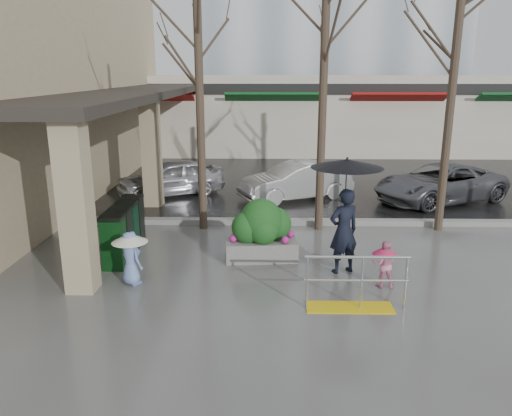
{
  "coord_description": "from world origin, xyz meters",
  "views": [
    {
      "loc": [
        -0.25,
        -9.64,
        4.23
      ],
      "look_at": [
        -0.48,
        1.01,
        1.3
      ],
      "focal_mm": 35.0,
      "sensor_mm": 36.0,
      "label": 1
    }
  ],
  "objects_px": {
    "news_boxes": "(124,230)",
    "car_c": "(440,183)",
    "child_blue": "(130,252)",
    "planter": "(262,230)",
    "tree_west": "(198,36)",
    "woman": "(345,203)",
    "child_pink": "(384,261)",
    "tree_midwest": "(325,30)",
    "car_a": "(171,178)",
    "car_b": "(296,181)",
    "tree_mideast": "(456,45)",
    "handrail": "(354,289)"
  },
  "relations": [
    {
      "from": "handrail",
      "to": "news_boxes",
      "type": "distance_m",
      "value": 5.65
    },
    {
      "from": "planter",
      "to": "car_b",
      "type": "bearing_deg",
      "value": 78.81
    },
    {
      "from": "car_c",
      "to": "woman",
      "type": "bearing_deg",
      "value": -58.92
    },
    {
      "from": "child_blue",
      "to": "planter",
      "type": "height_order",
      "value": "planter"
    },
    {
      "from": "news_boxes",
      "to": "car_c",
      "type": "relative_size",
      "value": 0.48
    },
    {
      "from": "woman",
      "to": "child_pink",
      "type": "relative_size",
      "value": 2.62
    },
    {
      "from": "child_blue",
      "to": "news_boxes",
      "type": "relative_size",
      "value": 0.52
    },
    {
      "from": "planter",
      "to": "child_pink",
      "type": "bearing_deg",
      "value": -31.77
    },
    {
      "from": "tree_midwest",
      "to": "woman",
      "type": "relative_size",
      "value": 2.76
    },
    {
      "from": "tree_midwest",
      "to": "tree_mideast",
      "type": "height_order",
      "value": "tree_midwest"
    },
    {
      "from": "tree_midwest",
      "to": "tree_mideast",
      "type": "relative_size",
      "value": 1.08
    },
    {
      "from": "tree_mideast",
      "to": "news_boxes",
      "type": "height_order",
      "value": "tree_mideast"
    },
    {
      "from": "planter",
      "to": "car_a",
      "type": "distance_m",
      "value": 6.9
    },
    {
      "from": "woman",
      "to": "car_c",
      "type": "relative_size",
      "value": 0.56
    },
    {
      "from": "handrail",
      "to": "car_b",
      "type": "xyz_separation_m",
      "value": [
        -0.6,
        8.14,
        0.25
      ]
    },
    {
      "from": "handrail",
      "to": "woman",
      "type": "xyz_separation_m",
      "value": [
        0.04,
        1.73,
        1.18
      ]
    },
    {
      "from": "planter",
      "to": "news_boxes",
      "type": "distance_m",
      "value": 3.25
    },
    {
      "from": "handrail",
      "to": "tree_midwest",
      "type": "distance_m",
      "value": 6.83
    },
    {
      "from": "tree_mideast",
      "to": "planter",
      "type": "bearing_deg",
      "value": -154.84
    },
    {
      "from": "child_blue",
      "to": "car_c",
      "type": "height_order",
      "value": "car_c"
    },
    {
      "from": "child_blue",
      "to": "news_boxes",
      "type": "height_order",
      "value": "news_boxes"
    },
    {
      "from": "tree_midwest",
      "to": "car_b",
      "type": "distance_m",
      "value": 5.71
    },
    {
      "from": "car_a",
      "to": "car_c",
      "type": "height_order",
      "value": "same"
    },
    {
      "from": "handrail",
      "to": "child_pink",
      "type": "height_order",
      "value": "handrail"
    },
    {
      "from": "woman",
      "to": "car_a",
      "type": "relative_size",
      "value": 0.68
    },
    {
      "from": "handrail",
      "to": "news_boxes",
      "type": "xyz_separation_m",
      "value": [
        -4.96,
        2.7,
        0.24
      ]
    },
    {
      "from": "tree_midwest",
      "to": "planter",
      "type": "xyz_separation_m",
      "value": [
        -1.56,
        -2.28,
        -4.55
      ]
    },
    {
      "from": "woman",
      "to": "planter",
      "type": "height_order",
      "value": "woman"
    },
    {
      "from": "handrail",
      "to": "tree_west",
      "type": "relative_size",
      "value": 0.28
    },
    {
      "from": "car_b",
      "to": "car_c",
      "type": "distance_m",
      "value": 4.77
    },
    {
      "from": "tree_midwest",
      "to": "planter",
      "type": "distance_m",
      "value": 5.32
    },
    {
      "from": "tree_west",
      "to": "news_boxes",
      "type": "bearing_deg",
      "value": -127.32
    },
    {
      "from": "planter",
      "to": "news_boxes",
      "type": "xyz_separation_m",
      "value": [
        -3.25,
        0.18,
        -0.07
      ]
    },
    {
      "from": "handrail",
      "to": "car_b",
      "type": "height_order",
      "value": "car_b"
    },
    {
      "from": "child_blue",
      "to": "news_boxes",
      "type": "bearing_deg",
      "value": -29.35
    },
    {
      "from": "tree_mideast",
      "to": "woman",
      "type": "distance_m",
      "value": 5.47
    },
    {
      "from": "tree_midwest",
      "to": "tree_mideast",
      "type": "xyz_separation_m",
      "value": [
        3.3,
        -0.0,
        -0.37
      ]
    },
    {
      "from": "child_pink",
      "to": "planter",
      "type": "bearing_deg",
      "value": -26.21
    },
    {
      "from": "tree_mideast",
      "to": "child_blue",
      "type": "bearing_deg",
      "value": -153.17
    },
    {
      "from": "child_pink",
      "to": "car_c",
      "type": "relative_size",
      "value": 0.21
    },
    {
      "from": "tree_west",
      "to": "child_pink",
      "type": "height_order",
      "value": "tree_west"
    },
    {
      "from": "tree_midwest",
      "to": "car_a",
      "type": "height_order",
      "value": "tree_midwest"
    },
    {
      "from": "tree_mideast",
      "to": "tree_midwest",
      "type": "bearing_deg",
      "value": 180.0
    },
    {
      "from": "tree_midwest",
      "to": "child_pink",
      "type": "distance_m",
      "value": 6.12
    },
    {
      "from": "woman",
      "to": "car_b",
      "type": "distance_m",
      "value": 6.52
    },
    {
      "from": "car_c",
      "to": "child_pink",
      "type": "bearing_deg",
      "value": -51.37
    },
    {
      "from": "car_c",
      "to": "planter",
      "type": "bearing_deg",
      "value": -72.77
    },
    {
      "from": "planter",
      "to": "car_c",
      "type": "height_order",
      "value": "planter"
    },
    {
      "from": "car_c",
      "to": "tree_west",
      "type": "bearing_deg",
      "value": -92.86
    },
    {
      "from": "handrail",
      "to": "car_b",
      "type": "relative_size",
      "value": 0.5
    }
  ]
}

